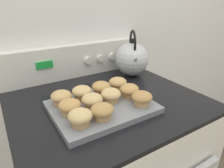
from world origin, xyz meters
The scene contains 15 objects.
wall_back centered at (0.00, 0.72, 1.20)m, with size 8.00×0.05×2.40m.
control_panel centered at (0.00, 0.67, 0.97)m, with size 0.76×0.07×0.17m.
muffin_pan centered at (-0.06, 0.28, 0.89)m, with size 0.37×0.29×0.02m.
muffin_r0_c0 centered at (-0.18, 0.20, 0.93)m, with size 0.08×0.08×0.05m.
muffin_r0_c1 centered at (-0.10, 0.20, 0.93)m, with size 0.08×0.08×0.05m.
muffin_r0_c3 centered at (0.07, 0.20, 0.93)m, with size 0.08×0.08×0.05m.
muffin_r1_c0 centered at (-0.18, 0.28, 0.93)m, with size 0.08×0.08×0.05m.
muffin_r1_c1 centered at (-0.10, 0.28, 0.93)m, with size 0.08×0.08×0.05m.
muffin_r1_c2 centered at (-0.02, 0.28, 0.93)m, with size 0.08×0.08×0.05m.
muffin_r1_c3 centered at (0.07, 0.28, 0.93)m, with size 0.08×0.08×0.05m.
muffin_r2_c0 centered at (-0.18, 0.37, 0.93)m, with size 0.08×0.08×0.05m.
muffin_r2_c1 centered at (-0.10, 0.37, 0.93)m, with size 0.08×0.08×0.05m.
muffin_r2_c2 centered at (-0.01, 0.36, 0.93)m, with size 0.08×0.08×0.05m.
muffin_r2_c3 centered at (0.07, 0.37, 0.93)m, with size 0.08×0.08×0.05m.
tea_kettle centered at (0.26, 0.52, 0.98)m, with size 0.18×0.21×0.24m.
Camera 1 is at (-0.37, -0.30, 1.28)m, focal length 32.00 mm.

